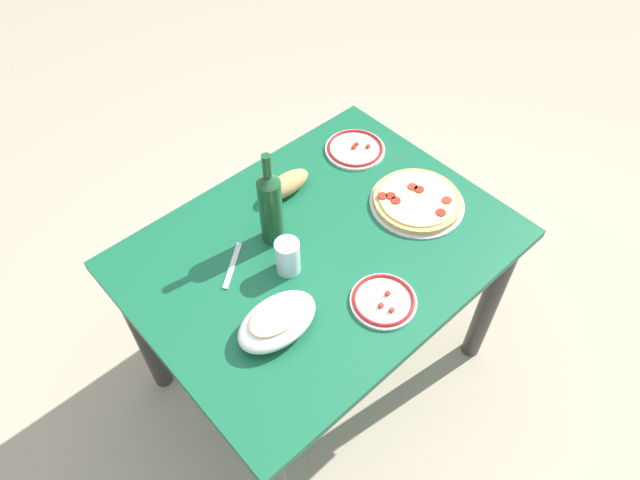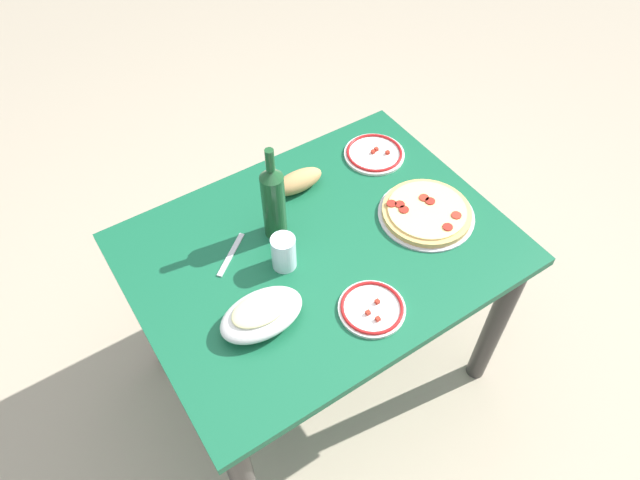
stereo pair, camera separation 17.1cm
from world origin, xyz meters
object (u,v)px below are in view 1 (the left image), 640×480
pepperoni_pizza (417,201)px  side_plate_far (383,301)px  baked_pasta_dish (277,320)px  side_plate_near (355,149)px  water_glass (288,257)px  wine_bottle (271,207)px  bread_loaf (286,185)px  dining_table (320,274)px

pepperoni_pizza → side_plate_far: (0.36, 0.19, -0.01)m
baked_pasta_dish → side_plate_near: bearing=-150.5°
side_plate_far → side_plate_near: bearing=-127.4°
baked_pasta_dish → water_glass: (-0.15, -0.14, 0.02)m
wine_bottle → bread_loaf: wine_bottle is taller
pepperoni_pizza → wine_bottle: 0.49m
dining_table → water_glass: water_glass is taller
baked_pasta_dish → wine_bottle: bearing=-127.1°
side_plate_near → side_plate_far: (0.39, 0.51, 0.00)m
water_glass → bread_loaf: 0.32m
baked_pasta_dish → side_plate_far: 0.31m
pepperoni_pizza → side_plate_near: bearing=-95.9°
side_plate_far → bread_loaf: 0.52m
water_glass → pepperoni_pizza: bearing=170.6°
pepperoni_pizza → water_glass: bearing=-9.4°
wine_bottle → side_plate_far: (-0.08, 0.39, -0.13)m
side_plate_far → dining_table: bearing=-91.1°
pepperoni_pizza → water_glass: (0.48, -0.08, 0.04)m
wine_bottle → side_plate_far: 0.42m
wine_bottle → side_plate_far: bearing=100.9°
baked_pasta_dish → water_glass: bearing=-138.3°
side_plate_near → side_plate_far: same height
dining_table → bread_loaf: (-0.07, -0.25, 0.17)m
water_glass → bread_loaf: size_ratio=0.64×
pepperoni_pizza → side_plate_far: size_ratio=1.62×
side_plate_near → bread_loaf: (0.31, -0.01, 0.03)m
bread_loaf → baked_pasta_dish: bearing=47.3°
side_plate_near → bread_loaf: 0.31m
pepperoni_pizza → wine_bottle: size_ratio=0.92×
pepperoni_pizza → baked_pasta_dish: (0.63, 0.06, 0.03)m
side_plate_near → side_plate_far: size_ratio=1.12×
side_plate_far → pepperoni_pizza: bearing=-151.8°
dining_table → pepperoni_pizza: 0.39m
baked_pasta_dish → side_plate_near: size_ratio=1.14×
pepperoni_pizza → side_plate_far: pepperoni_pizza is taller
bread_loaf → side_plate_near: bearing=178.9°
dining_table → pepperoni_pizza: size_ratio=3.67×
water_glass → side_plate_near: (-0.51, -0.24, -0.05)m
pepperoni_pizza → baked_pasta_dish: baked_pasta_dish is taller
pepperoni_pizza → wine_bottle: wine_bottle is taller
dining_table → bread_loaf: bread_loaf is taller
baked_pasta_dish → dining_table: bearing=-154.0°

